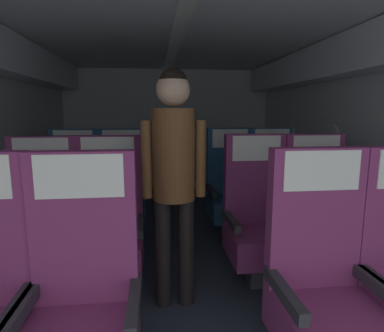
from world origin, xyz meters
TOP-DOWN VIEW (x-y plane):
  - ground at (0.00, 2.77)m, footprint 3.75×5.94m
  - fuselage_shell at (0.00, 3.04)m, footprint 3.63×5.59m
  - seat_a_left_aisle at (-0.57, 1.34)m, footprint 0.52×0.50m
  - seat_a_right_window at (0.58, 1.34)m, footprint 0.52×0.50m
  - seat_b_left_window at (-1.07, 2.32)m, footprint 0.52×0.50m
  - seat_b_left_aisle at (-0.59, 2.34)m, footprint 0.52×0.50m
  - seat_b_right_aisle at (1.06, 2.31)m, footprint 0.52×0.50m
  - seat_b_right_window at (0.57, 2.34)m, footprint 0.52×0.50m
  - seat_c_left_window at (-1.07, 3.31)m, footprint 0.52×0.50m
  - seat_c_left_aisle at (-0.58, 3.31)m, footprint 0.52×0.50m
  - seat_c_right_aisle at (1.06, 3.29)m, footprint 0.52×0.50m
  - seat_c_right_window at (0.59, 3.31)m, footprint 0.52×0.50m
  - flight_attendant at (-0.11, 2.08)m, footprint 0.43×0.28m

SIDE VIEW (x-z plane):
  - ground at x=0.00m, z-range -0.02..0.00m
  - seat_a_left_aisle at x=-0.57m, z-range -0.10..1.08m
  - seat_a_right_window at x=0.58m, z-range -0.10..1.08m
  - seat_b_left_window at x=-1.07m, z-range -0.10..1.08m
  - seat_b_left_aisle at x=-0.59m, z-range -0.10..1.08m
  - seat_b_right_aisle at x=1.06m, z-range -0.10..1.08m
  - seat_b_right_window at x=0.57m, z-range -0.10..1.08m
  - seat_c_left_window at x=-1.07m, z-range -0.10..1.08m
  - seat_c_left_aisle at x=-0.58m, z-range -0.10..1.08m
  - seat_c_right_aisle at x=1.06m, z-range -0.10..1.08m
  - seat_c_right_window at x=0.59m, z-range -0.10..1.08m
  - flight_attendant at x=-0.11m, z-range 0.19..1.83m
  - fuselage_shell at x=0.00m, z-range 0.46..2.59m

